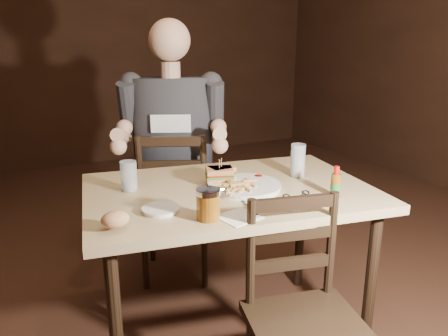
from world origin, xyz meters
name	(u,v)px	position (x,y,z in m)	size (l,w,h in m)	color
room_shell	(216,40)	(0.00, 0.00, 1.40)	(7.00, 7.00, 7.00)	black
main_table	(229,205)	(0.04, -0.03, 0.69)	(1.37, 1.04, 0.77)	tan
chair_far	(175,204)	(0.05, 0.66, 0.46)	(0.42, 0.46, 0.92)	black
chair_near	(308,328)	(0.05, -0.62, 0.43)	(0.40, 0.44, 0.86)	black
diner	(172,117)	(0.03, 0.61, 0.99)	(0.60, 0.47, 1.04)	#2B2D30
dinner_plate	(245,187)	(0.10, -0.07, 0.78)	(0.31, 0.31, 0.02)	white
sandwich_left	(219,170)	(0.03, 0.03, 0.84)	(0.12, 0.10, 0.10)	tan
sandwich_right	(221,169)	(0.05, 0.05, 0.84)	(0.11, 0.09, 0.10)	tan
fries_pile	(239,185)	(0.05, -0.10, 0.81)	(0.23, 0.16, 0.04)	tan
ketchup_dollop	(258,176)	(0.22, 0.00, 0.79)	(0.04, 0.04, 0.01)	maroon
glass_left	(129,176)	(-0.35, 0.15, 0.84)	(0.07, 0.07, 0.13)	silver
glass_right	(298,160)	(0.42, -0.03, 0.85)	(0.07, 0.07, 0.16)	silver
hot_sauce	(336,181)	(0.39, -0.33, 0.84)	(0.04, 0.04, 0.13)	brown
salt_shaker	(286,203)	(0.12, -0.36, 0.80)	(0.03, 0.03, 0.06)	white
pepper_shaker	(305,199)	(0.20, -0.36, 0.80)	(0.03, 0.03, 0.06)	#38332D
syrup_dispenser	(208,204)	(-0.19, -0.30, 0.83)	(0.09, 0.09, 0.11)	brown
napkin	(239,217)	(-0.08, -0.34, 0.77)	(0.14, 0.13, 0.00)	white
knife	(249,205)	(0.01, -0.26, 0.78)	(0.01, 0.22, 0.01)	silver
fork	(264,198)	(0.11, -0.22, 0.78)	(0.01, 0.16, 0.00)	silver
side_plate	(161,210)	(-0.32, -0.15, 0.78)	(0.14, 0.14, 0.01)	white
bread_roll	(115,219)	(-0.51, -0.24, 0.81)	(0.10, 0.08, 0.06)	tan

